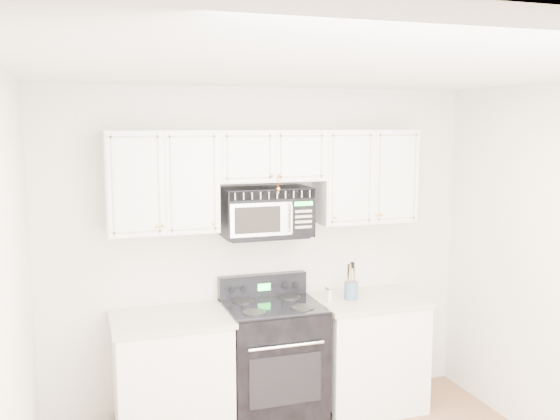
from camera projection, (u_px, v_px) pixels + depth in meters
name	position (u px, v px, depth m)	size (l,w,h in m)	color
room	(354.00, 312.00, 3.40)	(3.51, 3.51, 2.61)	brown
base_cabinet_left	(172.00, 380.00, 4.63)	(0.86, 0.65, 0.92)	white
base_cabinet_right	(367.00, 356.00, 5.12)	(0.86, 0.65, 0.92)	white
range	(273.00, 360.00, 4.87)	(0.73, 0.66, 1.11)	black
upper_cabinets	(269.00, 174.00, 4.80)	(2.44, 0.37, 0.75)	white
microwave	(267.00, 212.00, 4.83)	(0.69, 0.39, 0.38)	black
utensil_crock	(351.00, 290.00, 5.00)	(0.11, 0.11, 0.30)	slate
shaker_salt	(330.00, 294.00, 4.94)	(0.05, 0.05, 0.11)	silver
shaker_pepper	(327.00, 293.00, 4.98)	(0.05, 0.05, 0.11)	silver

